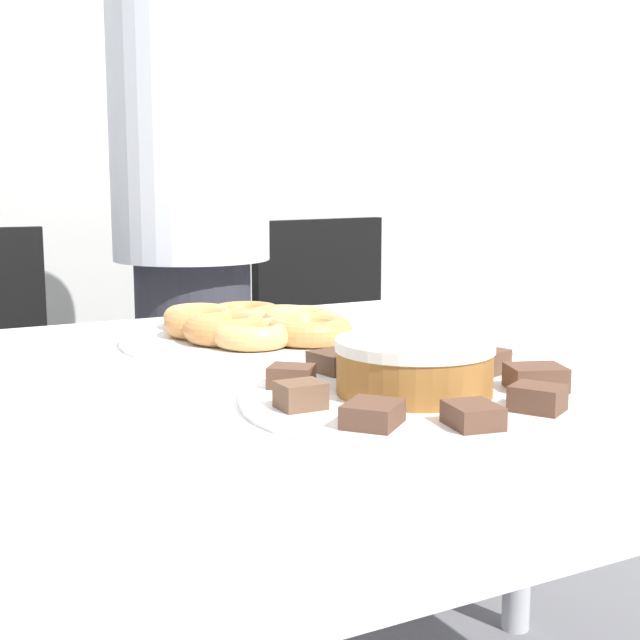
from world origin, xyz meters
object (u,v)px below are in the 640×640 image
Objects in this scene: person_standing at (192,234)px; napkin at (538,346)px; frosted_cake at (414,366)px; plate_cake at (414,398)px; office_chair_right at (355,407)px; plate_donuts at (252,338)px.

person_standing reaches higher than napkin.
frosted_cake is 0.37m from napkin.
frosted_cake is (-0.12, -0.99, -0.08)m from person_standing.
plate_cake is 0.36m from napkin.
office_chair_right reaches higher than napkin.
person_standing is 0.61m from plate_donuts.
person_standing is 12.60× the size of napkin.
frosted_cake is 1.31× the size of napkin.
person_standing is at bearing 82.92° from frosted_cake.
plate_donuts is at bearing -102.37° from person_standing.
plate_donuts is 2.24× the size of frosted_cake.
plate_donuts is at bearing 144.01° from napkin.
plate_cake is 2.88× the size of napkin.
plate_donuts is 0.41m from napkin.
plate_cake is 0.98× the size of plate_donuts.
plate_donuts is at bearing 90.69° from plate_cake.
plate_cake is 0.41m from plate_donuts.
person_standing is 0.66m from office_chair_right.
person_standing is at bearing 103.74° from napkin.
frosted_cake is at bearing -152.59° from napkin.
office_chair_right reaches higher than plate_cake.
office_chair_right is at bearing 62.01° from frosted_cake.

